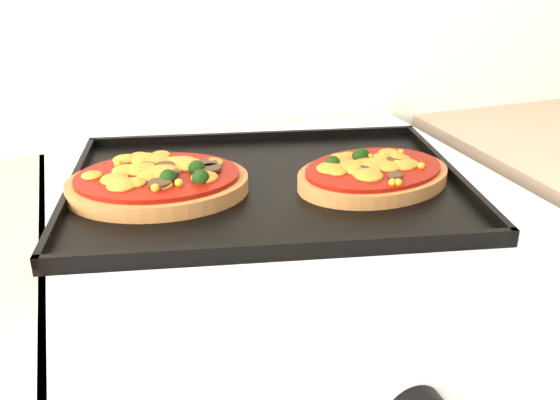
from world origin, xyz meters
name	(u,v)px	position (x,y,z in m)	size (l,w,h in m)	color
control_panel	(417,398)	(-0.05, 1.39, 0.85)	(0.60, 0.02, 0.09)	white
baking_tray	(267,183)	(-0.07, 1.73, 0.92)	(0.49, 0.36, 0.02)	black
pizza_left	(158,181)	(-0.20, 1.75, 0.94)	(0.22, 0.17, 0.03)	#A16637
pizza_right	(373,173)	(0.06, 1.69, 0.93)	(0.20, 0.15, 0.03)	#A16637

